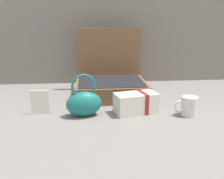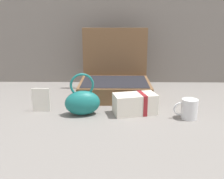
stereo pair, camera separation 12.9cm
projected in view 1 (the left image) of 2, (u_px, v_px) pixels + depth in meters
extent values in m
plane|color=slate|center=(109.00, 108.00, 1.34)|extent=(6.00, 6.00, 0.00)
cube|color=brown|center=(111.00, 89.00, 1.53)|extent=(0.41, 0.33, 0.09)
cube|color=black|center=(111.00, 81.00, 1.51)|extent=(0.38, 0.30, 0.00)
cube|color=brown|center=(108.00, 59.00, 1.66)|extent=(0.41, 0.02, 0.39)
ellipsoid|color=#196B66|center=(84.00, 104.00, 1.22)|extent=(0.18, 0.13, 0.12)
torus|color=#196B66|center=(83.00, 86.00, 1.20)|extent=(0.11, 0.03, 0.11)
cube|color=silver|center=(136.00, 103.00, 1.27)|extent=(0.22, 0.15, 0.10)
cube|color=maroon|center=(142.00, 102.00, 1.28)|extent=(0.05, 0.11, 0.10)
cylinder|color=silver|center=(189.00, 106.00, 1.23)|extent=(0.08, 0.08, 0.09)
torus|color=silver|center=(181.00, 106.00, 1.23)|extent=(0.07, 0.01, 0.07)
cube|color=white|center=(40.00, 102.00, 1.25)|extent=(0.09, 0.01, 0.12)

